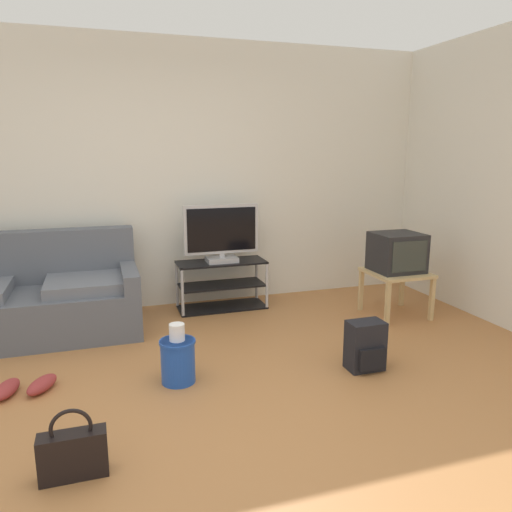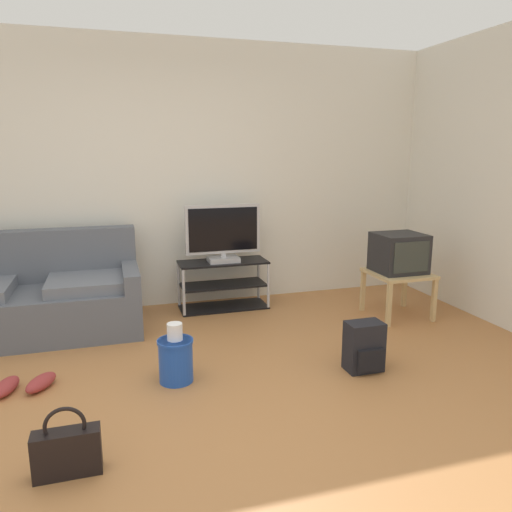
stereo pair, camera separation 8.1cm
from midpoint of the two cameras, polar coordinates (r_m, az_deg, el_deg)
name	(u,v)px [view 1 (the left image)]	position (r m, az deg, el deg)	size (l,w,h in m)	color
ground_plane	(199,424)	(3.14, -7.41, -18.89)	(9.00, 9.80, 0.02)	#B27542
wall_back	(148,176)	(5.13, -12.98, 9.03)	(9.00, 0.10, 2.70)	silver
couch	(30,300)	(4.77, -25.27, -4.63)	(1.84, 0.87, 0.89)	#565B66
tv_stand	(222,285)	(5.07, -4.48, -3.38)	(0.90, 0.37, 0.50)	black
flat_tv	(221,234)	(4.93, -4.53, 2.58)	(0.76, 0.22, 0.58)	#B2B2B7
side_table	(396,278)	(4.99, 15.61, -2.46)	(0.55, 0.55, 0.45)	tan
crt_tv	(397,252)	(4.95, 15.68, 0.43)	(0.45, 0.42, 0.38)	#232326
backpack	(365,346)	(3.78, 12.03, -10.23)	(0.27, 0.25, 0.37)	black
handbag	(73,453)	(2.79, -21.39, -20.60)	(0.33, 0.11, 0.37)	black
cleaning_bucket	(178,358)	(3.55, -9.76, -11.63)	(0.25, 0.25, 0.43)	blue
sneakers_pair	(24,387)	(3.77, -25.97, -13.55)	(0.44, 0.31, 0.09)	#993333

